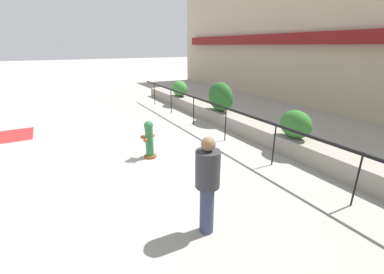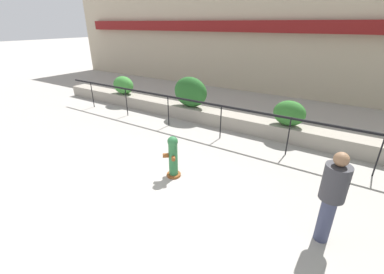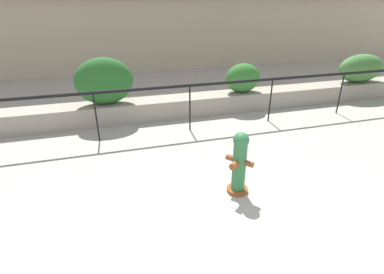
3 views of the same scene
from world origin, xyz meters
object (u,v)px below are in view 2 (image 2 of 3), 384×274
hedge_bush_0 (123,85)px  pedestrian (332,193)px  fire_hydrant (173,156)px  hedge_bush_1 (190,92)px  hedge_bush_2 (289,113)px

hedge_bush_0 → pedestrian: pedestrian is taller
fire_hydrant → hedge_bush_0: bearing=146.1°
hedge_bush_1 → pedestrian: 6.74m
fire_hydrant → pedestrian: size_ratio=0.62×
hedge_bush_0 → hedge_bush_1: bearing=0.0°
hedge_bush_1 → hedge_bush_2: 3.75m
hedge_bush_0 → hedge_bush_1: size_ratio=0.76×
hedge_bush_0 → hedge_bush_1: hedge_bush_1 is taller
fire_hydrant → hedge_bush_2: bearing=64.7°
fire_hydrant → pedestrian: (3.43, -0.24, 0.44)m
hedge_bush_1 → pedestrian: (5.39, -4.04, -0.09)m
pedestrian → hedge_bush_2: bearing=112.2°
hedge_bush_2 → pedestrian: bearing=-67.8°
hedge_bush_2 → pedestrian: 4.36m
pedestrian → hedge_bush_1: bearing=143.2°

